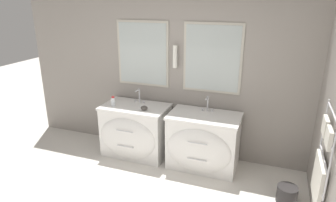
{
  "coord_description": "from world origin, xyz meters",
  "views": [
    {
      "loc": [
        1.31,
        -2.08,
        2.36
      ],
      "look_at": [
        0.0,
        1.45,
        1.05
      ],
      "focal_mm": 32.0,
      "sensor_mm": 36.0,
      "label": 1
    }
  ],
  "objects": [
    {
      "name": "waste_bin",
      "position": [
        1.6,
        1.28,
        0.11
      ],
      "size": [
        0.25,
        0.25,
        0.21
      ],
      "color": "#282626",
      "rests_on": "ground_plane"
    },
    {
      "name": "vanity_left",
      "position": [
        -0.64,
        1.7,
        0.41
      ],
      "size": [
        1.0,
        0.68,
        0.8
      ],
      "color": "white",
      "rests_on": "ground_plane"
    },
    {
      "name": "vanity_right",
      "position": [
        0.44,
        1.7,
        0.41
      ],
      "size": [
        1.0,
        0.68,
        0.8
      ],
      "color": "white",
      "rests_on": "ground_plane"
    },
    {
      "name": "wall_back",
      "position": [
        -0.0,
        2.1,
        1.31
      ],
      "size": [
        5.36,
        0.15,
        2.6
      ],
      "color": "gray",
      "rests_on": "ground_plane"
    },
    {
      "name": "toiletry_bottle",
      "position": [
        -0.95,
        1.64,
        0.87
      ],
      "size": [
        0.07,
        0.07,
        0.15
      ],
      "color": "silver",
      "rests_on": "vanity_left"
    },
    {
      "name": "faucet_right",
      "position": [
        0.44,
        1.89,
        0.91
      ],
      "size": [
        0.17,
        0.14,
        0.23
      ],
      "color": "silver",
      "rests_on": "vanity_right"
    },
    {
      "name": "faucet_left",
      "position": [
        -0.64,
        1.89,
        0.91
      ],
      "size": [
        0.17,
        0.14,
        0.23
      ],
      "color": "silver",
      "rests_on": "vanity_left"
    },
    {
      "name": "amenity_bowl",
      "position": [
        -0.44,
        1.63,
        0.83
      ],
      "size": [
        0.1,
        0.1,
        0.06
      ],
      "color": "#4C4742",
      "rests_on": "vanity_left"
    }
  ]
}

